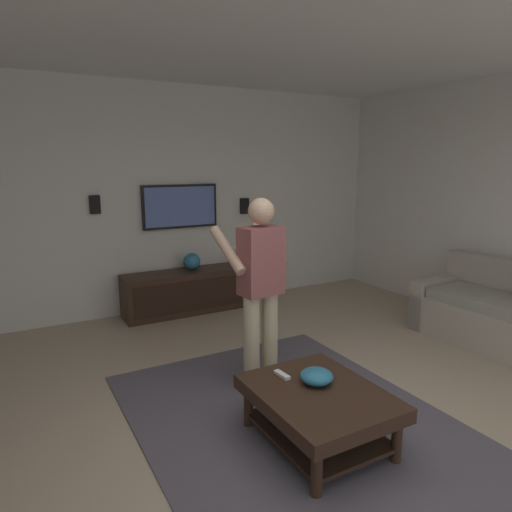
{
  "coord_description": "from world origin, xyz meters",
  "views": [
    {
      "loc": [
        -2.2,
        1.76,
        1.93
      ],
      "look_at": [
        1.2,
        -0.14,
        1.13
      ],
      "focal_mm": 32.1,
      "sensor_mm": 36.0,
      "label": 1
    }
  ],
  "objects_px": {
    "vase_round": "(192,261)",
    "wall_speaker_right": "(95,205)",
    "person_standing": "(260,281)",
    "bowl": "(317,376)",
    "media_console": "(189,291)",
    "remote_white": "(282,375)",
    "couch": "(511,319)",
    "coffee_table": "(318,404)",
    "tv": "(180,206)",
    "wall_speaker_left": "(244,206)"
  },
  "relations": [
    {
      "from": "tv",
      "to": "wall_speaker_left",
      "type": "height_order",
      "value": "tv"
    },
    {
      "from": "person_standing",
      "to": "wall_speaker_left",
      "type": "xyz_separation_m",
      "value": [
        2.42,
        -1.12,
        0.39
      ]
    },
    {
      "from": "person_standing",
      "to": "wall_speaker_right",
      "type": "relative_size",
      "value": 7.45
    },
    {
      "from": "couch",
      "to": "tv",
      "type": "xyz_separation_m",
      "value": [
        3.01,
        2.51,
        1.04
      ]
    },
    {
      "from": "bowl",
      "to": "person_standing",
      "type": "bearing_deg",
      "value": -3.13
    },
    {
      "from": "couch",
      "to": "coffee_table",
      "type": "relative_size",
      "value": 1.93
    },
    {
      "from": "tv",
      "to": "coffee_table",
      "type": "bearing_deg",
      "value": -4.55
    },
    {
      "from": "couch",
      "to": "media_console",
      "type": "xyz_separation_m",
      "value": [
        2.77,
        2.51,
        -0.04
      ]
    },
    {
      "from": "wall_speaker_right",
      "to": "vase_round",
      "type": "bearing_deg",
      "value": -100.82
    },
    {
      "from": "media_console",
      "to": "wall_speaker_left",
      "type": "height_order",
      "value": "wall_speaker_left"
    },
    {
      "from": "remote_white",
      "to": "vase_round",
      "type": "bearing_deg",
      "value": 166.61
    },
    {
      "from": "person_standing",
      "to": "bowl",
      "type": "xyz_separation_m",
      "value": [
        -0.9,
        0.05,
        -0.48
      ]
    },
    {
      "from": "bowl",
      "to": "media_console",
      "type": "bearing_deg",
      "value": -4.13
    },
    {
      "from": "media_console",
      "to": "bowl",
      "type": "bearing_deg",
      "value": -4.13
    },
    {
      "from": "bowl",
      "to": "wall_speaker_right",
      "type": "relative_size",
      "value": 1.06
    },
    {
      "from": "vase_round",
      "to": "wall_speaker_right",
      "type": "distance_m",
      "value": 1.38
    },
    {
      "from": "media_console",
      "to": "remote_white",
      "type": "height_order",
      "value": "media_console"
    },
    {
      "from": "tv",
      "to": "bowl",
      "type": "relative_size",
      "value": 4.33
    },
    {
      "from": "coffee_table",
      "to": "vase_round",
      "type": "bearing_deg",
      "value": -5.92
    },
    {
      "from": "coffee_table",
      "to": "media_console",
      "type": "relative_size",
      "value": 0.59
    },
    {
      "from": "tv",
      "to": "vase_round",
      "type": "xyz_separation_m",
      "value": [
        -0.2,
        -0.06,
        -0.7
      ]
    },
    {
      "from": "couch",
      "to": "person_standing",
      "type": "distance_m",
      "value": 2.82
    },
    {
      "from": "media_console",
      "to": "coffee_table",
      "type": "bearing_deg",
      "value": -4.89
    },
    {
      "from": "tv",
      "to": "wall_speaker_left",
      "type": "xyz_separation_m",
      "value": [
        0.01,
        -0.95,
        -0.04
      ]
    },
    {
      "from": "coffee_table",
      "to": "bowl",
      "type": "distance_m",
      "value": 0.19
    },
    {
      "from": "media_console",
      "to": "vase_round",
      "type": "distance_m",
      "value": 0.39
    },
    {
      "from": "tv",
      "to": "bowl",
      "type": "distance_m",
      "value": 3.43
    },
    {
      "from": "couch",
      "to": "wall_speaker_right",
      "type": "relative_size",
      "value": 8.75
    },
    {
      "from": "tv",
      "to": "wall_speaker_right",
      "type": "xyz_separation_m",
      "value": [
        0.01,
        1.06,
        0.07
      ]
    },
    {
      "from": "tv",
      "to": "wall_speaker_right",
      "type": "relative_size",
      "value": 4.57
    },
    {
      "from": "couch",
      "to": "remote_white",
      "type": "bearing_deg",
      "value": -0.23
    },
    {
      "from": "tv",
      "to": "vase_round",
      "type": "relative_size",
      "value": 4.57
    },
    {
      "from": "media_console",
      "to": "remote_white",
      "type": "relative_size",
      "value": 11.33
    },
    {
      "from": "coffee_table",
      "to": "bowl",
      "type": "bearing_deg",
      "value": -27.96
    },
    {
      "from": "couch",
      "to": "person_standing",
      "type": "bearing_deg",
      "value": -14.6
    },
    {
      "from": "person_standing",
      "to": "remote_white",
      "type": "distance_m",
      "value": 0.89
    },
    {
      "from": "tv",
      "to": "vase_round",
      "type": "height_order",
      "value": "tv"
    },
    {
      "from": "tv",
      "to": "remote_white",
      "type": "bearing_deg",
      "value": -6.93
    },
    {
      "from": "coffee_table",
      "to": "tv",
      "type": "xyz_separation_m",
      "value": [
        3.39,
        -0.27,
        1.07
      ]
    },
    {
      "from": "media_console",
      "to": "wall_speaker_right",
      "type": "bearing_deg",
      "value": -103.46
    },
    {
      "from": "bowl",
      "to": "wall_speaker_left",
      "type": "relative_size",
      "value": 1.06
    },
    {
      "from": "person_standing",
      "to": "wall_speaker_left",
      "type": "height_order",
      "value": "person_standing"
    },
    {
      "from": "person_standing",
      "to": "bowl",
      "type": "relative_size",
      "value": 7.06
    },
    {
      "from": "coffee_table",
      "to": "person_standing",
      "type": "xyz_separation_m",
      "value": [
        0.99,
        -0.1,
        0.64
      ]
    },
    {
      "from": "bowl",
      "to": "couch",
      "type": "bearing_deg",
      "value": -84.06
    },
    {
      "from": "coffee_table",
      "to": "media_console",
      "type": "height_order",
      "value": "media_console"
    },
    {
      "from": "couch",
      "to": "coffee_table",
      "type": "distance_m",
      "value": 2.81
    },
    {
      "from": "media_console",
      "to": "bowl",
      "type": "distance_m",
      "value": 3.07
    },
    {
      "from": "vase_round",
      "to": "remote_white",
      "type": "bearing_deg",
      "value": 171.4
    },
    {
      "from": "couch",
      "to": "person_standing",
      "type": "xyz_separation_m",
      "value": [
        0.61,
        2.69,
        0.61
      ]
    }
  ]
}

